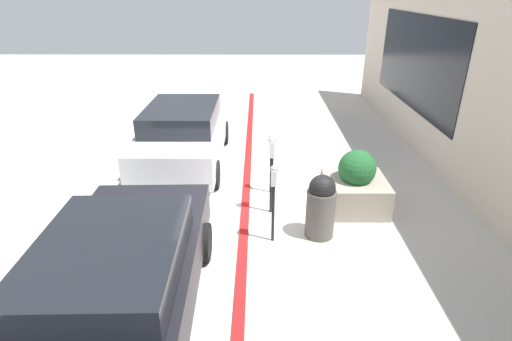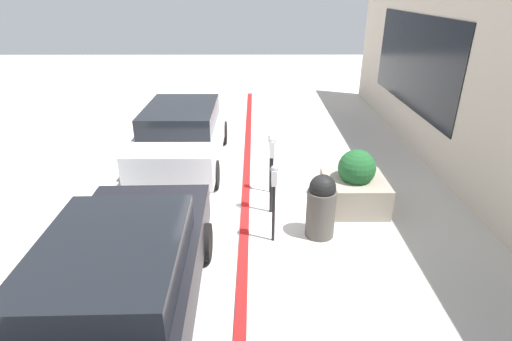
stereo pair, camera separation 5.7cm
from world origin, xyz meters
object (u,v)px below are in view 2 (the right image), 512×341
Objects in this scene: parking_meter_nearest at (274,187)px; trash_bin at (321,206)px; parked_car_middle at (184,133)px; parking_meter_middle at (271,151)px; parking_meter_second at (272,161)px; parked_car_front at (119,279)px; planter_box at (355,186)px.

parking_meter_nearest reaches higher than trash_bin.
parking_meter_middle is at bearing -126.67° from parked_car_middle.
parking_meter_second is 1.19× the size of parking_meter_middle.
parking_meter_second reaches higher than parked_car_front.
parking_meter_middle reaches higher than trash_bin.
parking_meter_second reaches higher than parked_car_middle.
parked_car_middle is at bearing 31.36° from parking_meter_nearest.
parking_meter_second is at bearing -36.35° from parked_car_front.
parking_meter_middle is at bearing -30.00° from parked_car_front.
parked_car_front is 3.74× the size of trash_bin.
planter_box is 0.27× the size of parked_car_middle.
parking_meter_middle is at bearing 68.27° from planter_box.
parking_meter_nearest reaches higher than parking_meter_middle.
parking_meter_second is 3.51m from parked_car_front.
parking_meter_nearest is at bearing 179.99° from parking_meter_second.
trash_bin is at bearing 140.30° from planter_box.
parking_meter_middle is 1.82m from planter_box.
parking_meter_second reaches higher than planter_box.
parking_meter_middle is 1.13× the size of trash_bin.
parking_meter_middle reaches higher than planter_box.
parking_meter_second is 0.36× the size of parked_car_front.
parking_meter_second reaches higher than trash_bin.
parked_car_middle reaches higher than trash_bin.
trash_bin is at bearing -55.35° from parked_car_front.
trash_bin is at bearing -78.19° from parking_meter_nearest.
planter_box is 1.29m from trash_bin.
parked_car_front is at bearing 151.37° from parking_meter_middle.
parked_car_front is 3.50m from trash_bin.
parking_meter_nearest is at bearing 179.46° from parking_meter_middle.
planter_box is 0.28× the size of parked_car_front.
planter_box is 4.76m from parked_car_front.
parking_meter_middle is 0.30× the size of parked_car_middle.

